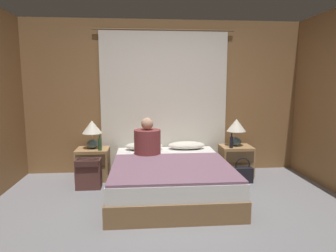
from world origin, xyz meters
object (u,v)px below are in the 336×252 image
at_px(nightstand_right, 236,161).
at_px(lamp_left, 92,130).
at_px(lamp_right, 236,128).
at_px(pillow_left, 144,146).
at_px(person_left_in_bed, 147,141).
at_px(backpack_on_floor, 89,172).
at_px(beer_bottle_on_left_stand, 100,144).
at_px(beer_bottle_on_right_stand, 231,142).
at_px(nightstand_left, 93,164).
at_px(bed, 170,178).
at_px(pillow_right, 186,145).
at_px(handbag_on_floor, 242,174).

distance_m(nightstand_right, lamp_left, 2.33).
relative_size(lamp_right, pillow_left, 0.73).
height_order(person_left_in_bed, backpack_on_floor, person_left_in_bed).
distance_m(beer_bottle_on_left_stand, backpack_on_floor, 0.47).
relative_size(lamp_left, beer_bottle_on_right_stand, 1.84).
bearing_deg(nightstand_left, backpack_on_floor, -89.41).
distance_m(bed, nightstand_left, 1.34).
bearing_deg(beer_bottle_on_right_stand, pillow_right, 163.08).
xyz_separation_m(beer_bottle_on_left_stand, beer_bottle_on_right_stand, (2.02, 0.00, -0.00)).
bearing_deg(beer_bottle_on_right_stand, beer_bottle_on_left_stand, 180.00).
bearing_deg(lamp_left, pillow_left, 4.23).
height_order(beer_bottle_on_right_stand, handbag_on_floor, beer_bottle_on_right_stand).
bearing_deg(pillow_right, nightstand_right, -6.24).
bearing_deg(lamp_left, person_left_in_bed, -20.72).
distance_m(nightstand_left, beer_bottle_on_right_stand, 2.19).
bearing_deg(lamp_right, beer_bottle_on_right_stand, -128.80).
xyz_separation_m(bed, backpack_on_floor, (-1.13, 0.29, 0.03)).
bearing_deg(beer_bottle_on_left_stand, lamp_right, 3.93).
height_order(nightstand_right, lamp_left, lamp_left).
bearing_deg(lamp_right, person_left_in_bed, -167.42).
bearing_deg(lamp_left, beer_bottle_on_right_stand, -3.90).
relative_size(nightstand_right, person_left_in_bed, 0.88).
relative_size(bed, person_left_in_bed, 3.52).
height_order(pillow_left, handbag_on_floor, pillow_left).
bearing_deg(beer_bottle_on_right_stand, nightstand_right, 45.15).
distance_m(beer_bottle_on_right_stand, handbag_on_floor, 0.52).
bearing_deg(handbag_on_floor, pillow_right, 151.54).
height_order(nightstand_right, beer_bottle_on_right_stand, beer_bottle_on_right_stand).
xyz_separation_m(bed, beer_bottle_on_right_stand, (1.02, 0.58, 0.36)).
bearing_deg(person_left_in_bed, lamp_left, 159.28).
height_order(nightstand_left, pillow_left, pillow_left).
bearing_deg(lamp_left, beer_bottle_on_left_stand, -48.36).
relative_size(nightstand_right, lamp_left, 1.13).
relative_size(beer_bottle_on_right_stand, backpack_on_floor, 0.56).
bearing_deg(person_left_in_bed, nightstand_left, 160.97).
bearing_deg(bed, nightstand_left, 148.26).
height_order(bed, lamp_left, lamp_left).
distance_m(bed, lamp_right, 1.46).
distance_m(nightstand_right, person_left_in_bed, 1.52).
height_order(beer_bottle_on_right_stand, backpack_on_floor, beer_bottle_on_right_stand).
relative_size(nightstand_left, handbag_on_floor, 1.29).
bearing_deg(bed, pillow_right, 66.62).
relative_size(lamp_left, lamp_right, 1.00).
height_order(lamp_right, beer_bottle_on_right_stand, lamp_right).
distance_m(lamp_left, beer_bottle_on_right_stand, 2.17).
relative_size(lamp_left, beer_bottle_on_left_stand, 1.82).
bearing_deg(bed, pillow_left, 113.38).
xyz_separation_m(bed, handbag_on_floor, (1.13, 0.36, -0.09)).
height_order(beer_bottle_on_left_stand, backpack_on_floor, beer_bottle_on_left_stand).
height_order(nightstand_right, backpack_on_floor, nightstand_right).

